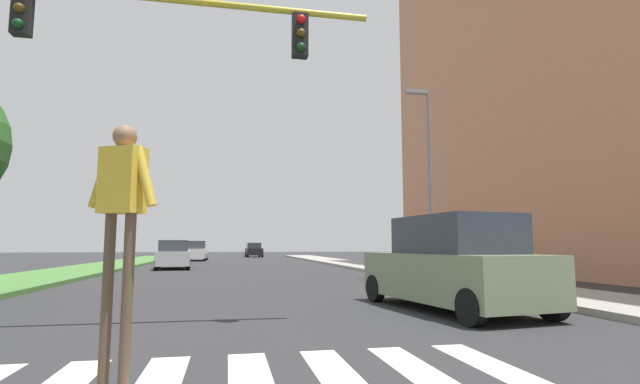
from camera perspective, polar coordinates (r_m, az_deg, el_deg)
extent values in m
plane|color=#2D2D30|center=(26.74, -10.74, -9.32)|extent=(140.00, 140.00, 0.00)
cube|color=silver|center=(5.21, -19.16, -21.22)|extent=(0.45, 2.20, 0.01)
cube|color=silver|center=(5.18, -8.50, -21.60)|extent=(0.45, 2.20, 0.01)
cube|color=silver|center=(5.30, 1.98, -21.31)|extent=(0.45, 2.20, 0.01)
cube|color=silver|center=(5.57, 11.65, -20.46)|extent=(0.45, 2.20, 0.01)
cube|color=silver|center=(5.96, 20.13, -19.26)|extent=(0.45, 2.20, 0.01)
cube|color=#477A38|center=(25.80, -28.01, -8.62)|extent=(3.68, 64.00, 0.15)
cube|color=tan|center=(28.17, 33.01, 13.98)|extent=(11.61, 29.53, 21.44)
cube|color=#9E9991|center=(26.12, 7.67, -9.28)|extent=(3.00, 64.00, 0.15)
cube|color=black|center=(9.37, -32.61, 18.09)|extent=(0.28, 0.20, 0.80)
sphere|color=#4C380F|center=(9.27, -32.89, 18.38)|extent=(0.16, 0.16, 0.16)
sphere|color=#0F3F19|center=(9.17, -32.99, 16.90)|extent=(0.16, 0.16, 0.16)
cube|color=black|center=(8.84, -2.47, 18.53)|extent=(0.28, 0.20, 0.80)
sphere|color=red|center=(8.85, -2.33, 20.38)|extent=(0.16, 0.16, 0.16)
sphere|color=#4C380F|center=(8.73, -2.34, 18.86)|extent=(0.16, 0.16, 0.16)
sphere|color=#0F3F19|center=(8.62, -2.35, 17.30)|extent=(0.16, 0.16, 0.16)
cylinder|color=slate|center=(19.09, 13.33, 1.31)|extent=(0.14, 0.14, 7.50)
cube|color=gray|center=(19.72, 11.69, 11.92)|extent=(0.90, 0.24, 0.16)
cylinder|color=brown|center=(4.66, -22.54, -12.60)|extent=(0.14, 0.14, 1.65)
cylinder|color=brown|center=(4.80, -24.62, -12.32)|extent=(0.14, 0.14, 1.65)
cube|color=gold|center=(4.73, -22.97, 1.31)|extent=(0.45, 0.39, 0.62)
cylinder|color=gold|center=(4.59, -20.64, 1.83)|extent=(0.28, 0.20, 0.58)
cylinder|color=gold|center=(4.89, -25.11, 1.53)|extent=(0.28, 0.20, 0.58)
sphere|color=#8C664C|center=(4.81, -22.74, 6.28)|extent=(0.30, 0.30, 0.22)
cube|color=gray|center=(10.42, 15.64, -9.90)|extent=(2.50, 4.81, 0.96)
cube|color=#2D333D|center=(10.21, 16.23, -5.04)|extent=(2.00, 2.73, 0.79)
cylinder|color=black|center=(11.62, 6.79, -11.60)|extent=(0.30, 0.66, 0.64)
cylinder|color=black|center=(12.46, 14.16, -11.10)|extent=(0.30, 0.66, 0.64)
cylinder|color=black|center=(8.45, 18.01, -13.26)|extent=(0.30, 0.66, 0.64)
cylinder|color=black|center=(9.58, 26.56, -12.06)|extent=(0.30, 0.66, 0.64)
cube|color=#B7B7BC|center=(28.53, -17.52, -7.72)|extent=(2.21, 4.55, 0.78)
cube|color=#2D333D|center=(28.30, -17.48, -6.30)|extent=(1.76, 2.12, 0.64)
cylinder|color=black|center=(30.31, -19.06, -8.13)|extent=(0.28, 0.66, 0.64)
cylinder|color=black|center=(30.29, -15.93, -8.24)|extent=(0.28, 0.66, 0.64)
cylinder|color=black|center=(26.81, -19.36, -8.37)|extent=(0.28, 0.66, 0.64)
cylinder|color=black|center=(26.79, -15.82, -8.50)|extent=(0.28, 0.66, 0.64)
cube|color=silver|center=(42.88, -14.92, -7.27)|extent=(1.86, 4.38, 0.83)
cube|color=#2D333D|center=(42.65, -14.91, -6.26)|extent=(1.62, 1.98, 0.68)
cylinder|color=black|center=(44.67, -15.84, -7.61)|extent=(0.23, 0.64, 0.64)
cylinder|color=black|center=(44.56, -13.70, -7.67)|extent=(0.23, 0.64, 0.64)
cylinder|color=black|center=(41.23, -16.27, -7.70)|extent=(0.23, 0.64, 0.64)
cylinder|color=black|center=(41.11, -13.95, -7.78)|extent=(0.23, 0.64, 0.64)
cube|color=black|center=(55.12, -8.09, -7.23)|extent=(1.90, 4.30, 0.78)
cube|color=#2D333D|center=(55.33, -8.10, -6.50)|extent=(1.62, 1.96, 0.64)
cylinder|color=black|center=(53.54, -7.07, -7.58)|extent=(0.24, 0.65, 0.64)
cylinder|color=black|center=(53.40, -8.82, -7.56)|extent=(0.24, 0.65, 0.64)
cylinder|color=black|center=(56.87, -7.42, -7.51)|extent=(0.24, 0.65, 0.64)
cylinder|color=black|center=(56.73, -9.06, -7.49)|extent=(0.24, 0.65, 0.64)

